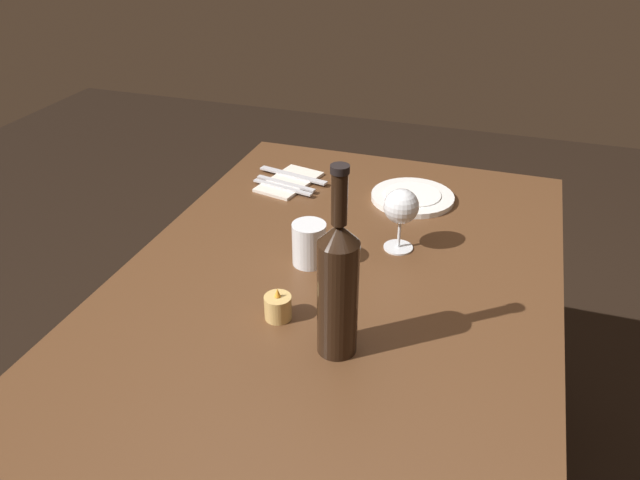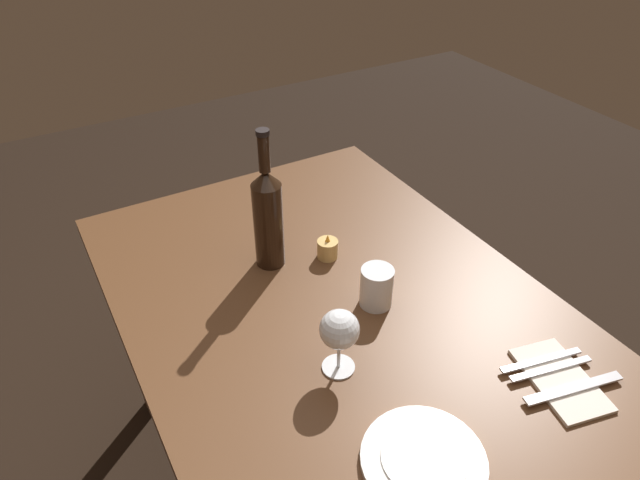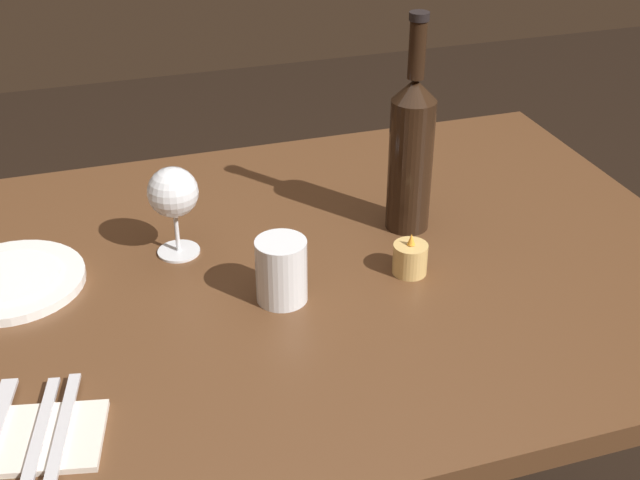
% 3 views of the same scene
% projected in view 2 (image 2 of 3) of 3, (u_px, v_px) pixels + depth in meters
% --- Properties ---
extents(dining_table, '(1.30, 0.90, 0.74)m').
position_uv_depth(dining_table, '(340.00, 335.00, 1.33)').
color(dining_table, '#56351E').
rests_on(dining_table, ground).
extents(wine_glass_left, '(0.08, 0.08, 0.14)m').
position_uv_depth(wine_glass_left, '(339.00, 331.00, 1.07)').
color(wine_glass_left, white).
rests_on(wine_glass_left, dining_table).
extents(wine_bottle, '(0.07, 0.07, 0.35)m').
position_uv_depth(wine_bottle, '(268.00, 216.00, 1.32)').
color(wine_bottle, black).
rests_on(wine_bottle, dining_table).
extents(water_tumbler, '(0.07, 0.07, 0.09)m').
position_uv_depth(water_tumbler, '(376.00, 288.00, 1.26)').
color(water_tumbler, white).
rests_on(water_tumbler, dining_table).
extents(votive_candle, '(0.05, 0.05, 0.07)m').
position_uv_depth(votive_candle, '(328.00, 249.00, 1.41)').
color(votive_candle, '#DBB266').
rests_on(votive_candle, dining_table).
extents(dinner_plate, '(0.21, 0.21, 0.02)m').
position_uv_depth(dinner_plate, '(423.00, 460.00, 0.96)').
color(dinner_plate, white).
rests_on(dinner_plate, dining_table).
extents(folded_napkin, '(0.21, 0.15, 0.01)m').
position_uv_depth(folded_napkin, '(560.00, 380.00, 1.10)').
color(folded_napkin, silver).
rests_on(folded_napkin, dining_table).
extents(fork_inner, '(0.05, 0.18, 0.00)m').
position_uv_depth(fork_inner, '(551.00, 369.00, 1.11)').
color(fork_inner, silver).
rests_on(fork_inner, folded_napkin).
extents(fork_outer, '(0.05, 0.18, 0.00)m').
position_uv_depth(fork_outer, '(541.00, 360.00, 1.13)').
color(fork_outer, silver).
rests_on(fork_outer, folded_napkin).
extents(table_knife, '(0.06, 0.21, 0.00)m').
position_uv_depth(table_knife, '(574.00, 388.00, 1.07)').
color(table_knife, silver).
rests_on(table_knife, folded_napkin).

